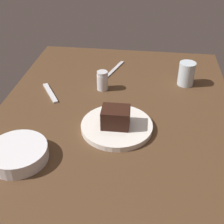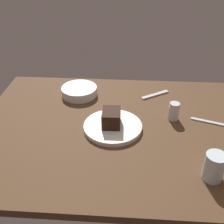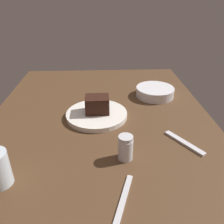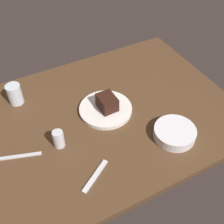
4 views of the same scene
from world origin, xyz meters
The scene contains 8 objects.
dining_table centered at (0.00, 0.00, 1.50)cm, with size 120.00×84.00×3.00cm, color #4C331E.
dessert_plate centered at (4.53, 1.62, 3.91)cm, with size 23.13×23.13×1.82cm, color white.
chocolate_cake_slice centered at (5.17, 1.30, 7.95)cm, with size 8.83×7.03×6.24cm, color black.
salt_shaker centered at (-20.11, -6.92, 6.75)cm, with size 4.39×4.39×7.60cm.
water_glass centered at (-28.37, 25.57, 7.70)cm, with size 6.47×6.47×9.41cm, color silver.
side_bowl centered at (22.27, -24.38, 5.06)cm, with size 16.86×16.86×4.12cm, color silver.
dessert_spoon centered at (-13.96, -26.35, 3.35)cm, with size 15.00×1.80×0.70cm, color silver.
butter_knife centered at (-36.74, -4.59, 3.25)cm, with size 19.00×1.40×0.50cm, color silver.
Camera 2 is at (-1.03, 88.79, 67.99)cm, focal length 43.80 mm.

